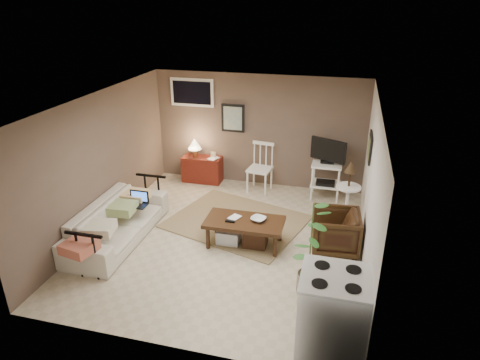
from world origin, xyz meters
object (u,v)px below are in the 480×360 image
(red_console, at_px, (202,167))
(armchair, at_px, (336,230))
(sofa, at_px, (117,216))
(stove, at_px, (333,313))
(potted_plant, at_px, (311,245))
(tv_stand, at_px, (327,168))
(side_table, at_px, (349,185))
(coffee_table, at_px, (244,230))
(spindle_chair, at_px, (260,169))

(red_console, xyz_separation_m, armchair, (3.03, -2.14, 0.03))
(sofa, xyz_separation_m, stove, (3.67, -1.61, 0.07))
(armchair, distance_m, potted_plant, 1.27)
(sofa, xyz_separation_m, tv_stand, (3.31, 2.53, 0.22))
(potted_plant, bearing_deg, red_console, 129.46)
(side_table, bearing_deg, armchair, -98.18)
(coffee_table, distance_m, side_table, 2.10)
(red_console, height_order, spindle_chair, spindle_chair)
(tv_stand, distance_m, side_table, 1.04)
(spindle_chair, distance_m, potted_plant, 3.45)
(armchair, relative_size, stove, 0.73)
(coffee_table, bearing_deg, red_console, 123.46)
(sofa, relative_size, armchair, 2.99)
(sofa, xyz_separation_m, spindle_chair, (1.93, 2.55, 0.04))
(side_table, bearing_deg, tv_stand, 115.64)
(tv_stand, xyz_separation_m, armchair, (0.30, -1.97, -0.29))
(coffee_table, distance_m, stove, 2.51)
(sofa, bearing_deg, tv_stand, -52.55)
(spindle_chair, height_order, side_table, side_table)
(sofa, distance_m, armchair, 3.65)
(tv_stand, bearing_deg, spindle_chair, 179.22)
(tv_stand, relative_size, potted_plant, 0.89)
(tv_stand, bearing_deg, potted_plant, -90.16)
(tv_stand, bearing_deg, coffee_table, -118.39)
(stove, bearing_deg, red_console, 125.68)
(red_console, xyz_separation_m, side_table, (3.18, -1.10, 0.39))
(sofa, height_order, armchair, sofa)
(tv_stand, bearing_deg, armchair, -81.36)
(red_console, height_order, tv_stand, tv_stand)
(coffee_table, bearing_deg, potted_plant, -39.31)
(red_console, distance_m, side_table, 3.39)
(tv_stand, height_order, armchair, tv_stand)
(red_console, distance_m, potted_plant, 4.30)
(red_console, xyz_separation_m, stove, (3.10, -4.31, 0.17))
(side_table, distance_m, potted_plant, 2.25)
(coffee_table, distance_m, potted_plant, 1.59)
(coffee_table, xyz_separation_m, spindle_chair, (-0.20, 2.20, 0.21))
(armchair, xyz_separation_m, stove, (0.07, -2.17, 0.14))
(sofa, relative_size, spindle_chair, 2.19)
(coffee_table, bearing_deg, tv_stand, 61.61)
(potted_plant, bearing_deg, sofa, 169.56)
(coffee_table, distance_m, spindle_chair, 2.22)
(stove, bearing_deg, coffee_table, 128.19)
(red_console, xyz_separation_m, spindle_chair, (1.36, -0.15, 0.14))
(potted_plant, bearing_deg, stove, -69.62)
(sofa, relative_size, potted_plant, 1.59)
(spindle_chair, bearing_deg, armchair, -49.89)
(tv_stand, height_order, stove, tv_stand)
(stove, bearing_deg, sofa, 156.29)
(coffee_table, relative_size, stove, 1.25)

